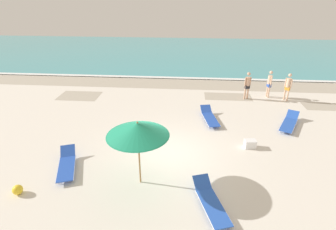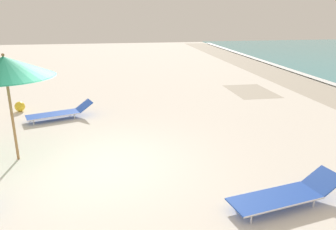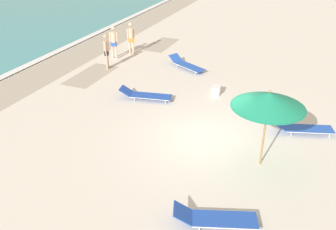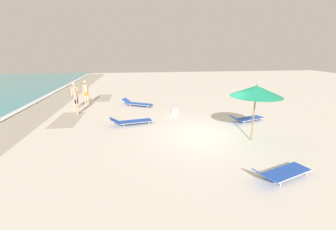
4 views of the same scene
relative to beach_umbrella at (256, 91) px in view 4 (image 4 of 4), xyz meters
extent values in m
cube|color=silver|center=(0.78, 1.87, -2.27)|extent=(60.00, 60.00, 0.16)
cube|color=#AFA492|center=(4.25, 8.90, -2.19)|extent=(3.04, 1.37, 0.00)
cube|color=#AFA492|center=(10.07, 7.70, -2.19)|extent=(2.87, 1.19, 0.00)
cylinder|color=#9E7547|center=(0.00, 0.00, -1.09)|extent=(0.06, 0.06, 2.20)
cone|color=#1E936B|center=(0.00, 0.00, 0.01)|extent=(2.13, 2.13, 0.45)
cylinder|color=#166E50|center=(0.00, 0.00, -0.21)|extent=(2.07, 2.07, 0.01)
sphere|color=#9E7547|center=(0.00, 0.00, 0.26)|extent=(0.07, 0.07, 0.07)
cube|color=blue|center=(-2.94, 0.33, -2.01)|extent=(1.10, 1.71, 0.03)
cylinder|color=silver|center=(-3.22, 0.23, -2.01)|extent=(0.56, 1.52, 0.03)
cylinder|color=silver|center=(-2.66, 0.43, -2.01)|extent=(0.56, 1.52, 0.03)
cube|color=blue|center=(-3.29, 1.30, -1.87)|extent=(0.70, 0.64, 0.32)
cylinder|color=silver|center=(-2.97, -0.34, -2.11)|extent=(0.03, 0.03, 0.16)
cylinder|color=silver|center=(-2.49, -0.17, -2.11)|extent=(0.03, 0.03, 0.16)
cylinder|color=silver|center=(-3.39, 0.83, -2.11)|extent=(0.03, 0.03, 0.16)
cylinder|color=silver|center=(-2.91, 1.01, -2.11)|extent=(0.03, 0.03, 0.16)
cube|color=blue|center=(6.76, 4.74, -2.01)|extent=(1.34, 1.81, 0.03)
cylinder|color=silver|center=(6.49, 4.88, -2.01)|extent=(0.83, 1.54, 0.03)
cylinder|color=silver|center=(7.02, 4.59, -2.01)|extent=(0.83, 1.54, 0.03)
cube|color=blue|center=(7.27, 5.70, -1.87)|extent=(0.73, 0.69, 0.32)
cylinder|color=silver|center=(6.22, 4.26, -2.11)|extent=(0.03, 0.03, 0.16)
cylinder|color=silver|center=(6.67, 4.02, -2.11)|extent=(0.03, 0.03, 0.16)
cylinder|color=silver|center=(6.85, 5.45, -2.11)|extent=(0.03, 0.03, 0.16)
cylinder|color=silver|center=(7.30, 5.21, -2.11)|extent=(0.03, 0.03, 0.16)
cube|color=blue|center=(2.86, 5.04, -2.01)|extent=(0.91, 1.77, 0.03)
cylinder|color=silver|center=(2.57, 4.98, -2.01)|extent=(0.35, 1.66, 0.03)
cylinder|color=silver|center=(3.16, 5.10, -2.01)|extent=(0.35, 1.66, 0.03)
cube|color=blue|center=(2.66, 6.10, -1.88)|extent=(0.66, 0.59, 0.30)
cylinder|color=silver|center=(2.74, 4.35, -2.11)|extent=(0.03, 0.03, 0.16)
cylinder|color=silver|center=(3.24, 4.45, -2.11)|extent=(0.03, 0.03, 0.16)
cylinder|color=silver|center=(2.49, 5.63, -2.11)|extent=(0.03, 0.03, 0.16)
cylinder|color=silver|center=(2.99, 5.73, -2.11)|extent=(0.03, 0.03, 0.16)
cube|color=blue|center=(2.54, -1.22, -2.01)|extent=(1.08, 1.76, 0.03)
cylinder|color=silver|center=(2.26, -1.32, -2.01)|extent=(0.54, 1.58, 0.03)
cylinder|color=silver|center=(2.83, -1.13, -2.01)|extent=(0.54, 1.58, 0.03)
cube|color=blue|center=(2.21, -0.22, -1.87)|extent=(0.70, 0.64, 0.32)
cylinder|color=silver|center=(2.50, -1.92, -2.11)|extent=(0.03, 0.03, 0.16)
cylinder|color=silver|center=(2.99, -1.76, -2.11)|extent=(0.03, 0.03, 0.16)
cylinder|color=silver|center=(2.10, -0.69, -2.11)|extent=(0.03, 0.03, 0.16)
cylinder|color=silver|center=(2.59, -0.53, -2.11)|extent=(0.03, 0.03, 0.16)
cylinder|color=beige|center=(6.79, 9.15, -1.74)|extent=(0.11, 0.11, 0.90)
cylinder|color=beige|center=(6.84, 8.95, -1.74)|extent=(0.11, 0.11, 0.90)
cube|color=#2D51B2|center=(6.82, 9.05, -1.37)|extent=(0.24, 0.33, 0.24)
cylinder|color=beige|center=(6.82, 9.05, -1.01)|extent=(0.27, 0.27, 0.55)
cylinder|color=beige|center=(6.77, 9.23, -1.02)|extent=(0.08, 0.08, 0.55)
cylinder|color=beige|center=(6.86, 8.87, -1.02)|extent=(0.08, 0.08, 0.55)
sphere|color=beige|center=(6.82, 9.05, -0.53)|extent=(0.21, 0.21, 0.21)
cylinder|color=beige|center=(7.88, 8.48, -1.74)|extent=(0.11, 0.11, 0.90)
cylinder|color=beige|center=(7.74, 8.62, -1.74)|extent=(0.11, 0.11, 0.90)
cube|color=gold|center=(7.81, 8.55, -1.37)|extent=(0.34, 0.34, 0.24)
cylinder|color=beige|center=(7.81, 8.55, -1.01)|extent=(0.27, 0.27, 0.55)
cylinder|color=beige|center=(7.95, 8.42, -1.02)|extent=(0.08, 0.08, 0.55)
cylinder|color=beige|center=(7.68, 8.68, -1.02)|extent=(0.08, 0.08, 0.55)
sphere|color=beige|center=(7.81, 8.55, -0.53)|extent=(0.21, 0.21, 0.21)
cylinder|color=tan|center=(5.25, 8.58, -1.74)|extent=(0.11, 0.11, 0.90)
cylinder|color=tan|center=(5.44, 8.65, -1.74)|extent=(0.11, 0.11, 0.90)
cube|color=black|center=(5.35, 8.62, -1.37)|extent=(0.35, 0.28, 0.24)
cylinder|color=tan|center=(5.35, 8.62, -1.01)|extent=(0.27, 0.27, 0.55)
cylinder|color=tan|center=(5.18, 8.55, -1.02)|extent=(0.08, 0.08, 0.55)
cylinder|color=tan|center=(5.52, 8.69, -1.02)|extent=(0.08, 0.08, 0.55)
sphere|color=tan|center=(5.35, 8.62, -0.53)|extent=(0.21, 0.21, 0.21)
cube|color=white|center=(4.45, 2.71, -2.03)|extent=(0.52, 0.39, 0.32)
cube|color=white|center=(4.45, 2.71, -1.84)|extent=(0.54, 0.41, 0.05)
camera|label=1|loc=(1.62, -7.50, 4.17)|focal=28.00mm
camera|label=2|loc=(7.57, 2.32, 1.16)|focal=35.00mm
camera|label=3|loc=(-9.86, -1.05, 4.55)|focal=40.00mm
camera|label=4|loc=(-8.62, 4.86, 1.67)|focal=24.00mm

